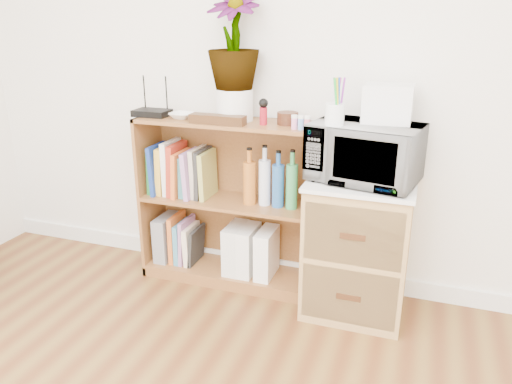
% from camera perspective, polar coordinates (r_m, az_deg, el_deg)
% --- Properties ---
extents(skirting_board, '(4.00, 0.02, 0.10)m').
position_cam_1_polar(skirting_board, '(3.02, 4.15, -8.76)').
color(skirting_board, white).
rests_on(skirting_board, ground).
extents(bookshelf, '(1.00, 0.30, 0.95)m').
position_cam_1_polar(bookshelf, '(2.83, -3.25, -1.31)').
color(bookshelf, brown).
rests_on(bookshelf, ground).
extents(wicker_unit, '(0.50, 0.45, 0.70)m').
position_cam_1_polar(wicker_unit, '(2.63, 11.53, -6.31)').
color(wicker_unit, '#9E7542').
rests_on(wicker_unit, ground).
extents(microwave, '(0.56, 0.43, 0.28)m').
position_cam_1_polar(microwave, '(2.45, 12.29, 4.41)').
color(microwave, white).
rests_on(microwave, wicker_unit).
extents(pen_cup, '(0.09, 0.09, 0.10)m').
position_cam_1_polar(pen_cup, '(2.35, 8.98, 8.75)').
color(pen_cup, white).
rests_on(pen_cup, microwave).
extents(small_appliance, '(0.22, 0.19, 0.18)m').
position_cam_1_polar(small_appliance, '(2.46, 14.86, 9.76)').
color(small_appliance, white).
rests_on(small_appliance, microwave).
extents(router, '(0.19, 0.13, 0.04)m').
position_cam_1_polar(router, '(2.87, -11.80, 8.85)').
color(router, black).
rests_on(router, bookshelf).
extents(white_bowl, '(0.13, 0.13, 0.03)m').
position_cam_1_polar(white_bowl, '(2.77, -8.48, 8.63)').
color(white_bowl, white).
rests_on(white_bowl, bookshelf).
extents(plant_pot, '(0.20, 0.20, 0.17)m').
position_cam_1_polar(plant_pot, '(2.68, -2.45, 9.93)').
color(plant_pot, white).
rests_on(plant_pot, bookshelf).
extents(potted_plant, '(0.28, 0.28, 0.49)m').
position_cam_1_polar(potted_plant, '(2.65, -2.55, 16.97)').
color(potted_plant, '#316F2C').
rests_on(potted_plant, plant_pot).
extents(trinket_box, '(0.30, 0.07, 0.05)m').
position_cam_1_polar(trinket_box, '(2.60, -4.42, 8.27)').
color(trinket_box, '#331C0D').
rests_on(trinket_box, bookshelf).
extents(kokeshi_doll, '(0.04, 0.04, 0.09)m').
position_cam_1_polar(kokeshi_doll, '(2.57, 0.85, 8.66)').
color(kokeshi_doll, maroon).
rests_on(kokeshi_doll, bookshelf).
extents(wooden_bowl, '(0.11, 0.11, 0.06)m').
position_cam_1_polar(wooden_bowl, '(2.59, 3.63, 8.41)').
color(wooden_bowl, '#33180E').
rests_on(wooden_bowl, bookshelf).
extents(paint_jars, '(0.12, 0.04, 0.06)m').
position_cam_1_polar(paint_jars, '(2.47, 5.14, 7.79)').
color(paint_jars, '#D0749B').
rests_on(paint_jars, bookshelf).
extents(file_box, '(0.08, 0.22, 0.27)m').
position_cam_1_polar(file_box, '(3.10, -10.16, -5.08)').
color(file_box, gray).
rests_on(file_box, bookshelf).
extents(magazine_holder_left, '(0.09, 0.22, 0.28)m').
position_cam_1_polar(magazine_holder_left, '(2.91, -2.36, -6.38)').
color(magazine_holder_left, silver).
rests_on(magazine_holder_left, bookshelf).
extents(magazine_holder_mid, '(0.09, 0.22, 0.28)m').
position_cam_1_polar(magazine_holder_mid, '(2.88, -0.90, -6.63)').
color(magazine_holder_mid, white).
rests_on(magazine_holder_mid, bookshelf).
extents(magazine_holder_right, '(0.09, 0.22, 0.28)m').
position_cam_1_polar(magazine_holder_right, '(2.85, 1.23, -6.96)').
color(magazine_holder_right, white).
rests_on(magazine_holder_right, bookshelf).
extents(cookbooks, '(0.36, 0.20, 0.31)m').
position_cam_1_polar(cookbooks, '(2.89, -8.57, 2.39)').
color(cookbooks, '#1C6B2E').
rests_on(cookbooks, bookshelf).
extents(liquor_bottles, '(0.30, 0.07, 0.32)m').
position_cam_1_polar(liquor_bottles, '(2.68, 1.68, 1.64)').
color(liquor_bottles, '#B46221').
rests_on(liquor_bottles, bookshelf).
extents(lower_books, '(0.16, 0.19, 0.29)m').
position_cam_1_polar(lower_books, '(3.05, -8.02, -5.57)').
color(lower_books, '#D06024').
rests_on(lower_books, bookshelf).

